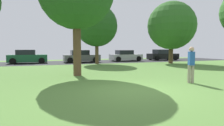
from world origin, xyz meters
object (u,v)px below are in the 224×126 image
(parked_car_grey, at_px, (81,57))
(parked_car_silver, at_px, (125,56))
(oak_tree_center, at_px, (172,26))
(parked_car_black, at_px, (162,55))
(maple_tree_far, at_px, (97,26))
(person_thrower, at_px, (191,63))
(parked_car_green, at_px, (28,57))

(parked_car_grey, bearing_deg, parked_car_silver, 3.37)
(oak_tree_center, distance_m, parked_car_black, 7.00)
(parked_car_grey, bearing_deg, maple_tree_far, -68.08)
(oak_tree_center, height_order, parked_car_silver, oak_tree_center)
(parked_car_grey, distance_m, parked_car_silver, 5.85)
(oak_tree_center, bearing_deg, person_thrower, -122.91)
(maple_tree_far, xyz_separation_m, parked_car_silver, (4.70, 3.16, -3.35))
(maple_tree_far, relative_size, parked_car_green, 1.55)
(person_thrower, relative_size, parked_car_black, 0.40)
(oak_tree_center, distance_m, parked_car_grey, 10.75)
(parked_car_grey, height_order, parked_car_silver, parked_car_grey)
(oak_tree_center, xyz_separation_m, parked_car_black, (2.75, 5.47, -3.41))
(oak_tree_center, xyz_separation_m, parked_car_grey, (-8.92, 4.93, -3.43))
(maple_tree_far, relative_size, parked_car_silver, 1.54)
(parked_car_green, bearing_deg, maple_tree_far, -26.14)
(parked_car_green, height_order, parked_car_silver, parked_car_green)
(person_thrower, distance_m, parked_car_grey, 15.32)
(parked_car_grey, relative_size, parked_car_black, 0.97)
(oak_tree_center, relative_size, maple_tree_far, 1.08)
(person_thrower, height_order, parked_car_green, person_thrower)
(maple_tree_far, height_order, parked_car_green, maple_tree_far)
(parked_car_grey, height_order, parked_car_black, parked_car_black)
(person_thrower, distance_m, parked_car_silver, 15.89)
(maple_tree_far, height_order, parked_car_silver, maple_tree_far)
(person_thrower, distance_m, parked_car_green, 17.73)
(parked_car_green, bearing_deg, parked_car_grey, -5.88)
(maple_tree_far, height_order, parked_car_black, maple_tree_far)
(person_thrower, bearing_deg, maple_tree_far, -151.74)
(maple_tree_far, relative_size, person_thrower, 3.64)
(maple_tree_far, distance_m, parked_car_silver, 6.58)
(person_thrower, height_order, parked_car_black, person_thrower)
(oak_tree_center, bearing_deg, parked_car_grey, 151.10)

